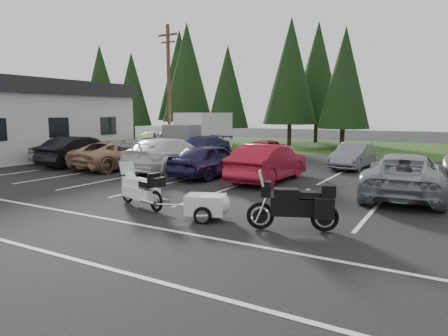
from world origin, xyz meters
TOP-DOWN VIEW (x-y plane):
  - ground at (0.00, 0.00)m, footprint 120.00×120.00m
  - grass_strip at (0.00, 24.00)m, footprint 80.00×16.00m
  - lake_water at (4.00, 55.00)m, footprint 70.00×50.00m
  - utility_pole at (-10.00, 12.00)m, footprint 1.60×0.26m
  - box_truck at (-8.00, 12.50)m, footprint 2.40×5.60m
  - stall_markings at (0.00, 2.00)m, footprint 32.00×16.00m
  - conifer_0 at (-28.00, 22.50)m, footprint 4.58×4.58m
  - conifer_1 at (-22.00, 21.20)m, footprint 3.96×3.96m
  - conifer_2 at (-16.00, 22.80)m, footprint 5.10×5.10m
  - conifer_3 at (-10.50, 21.40)m, footprint 3.87×3.87m
  - conifer_4 at (-5.00, 22.90)m, footprint 4.80×4.80m
  - conifer_5 at (0.00, 21.60)m, footprint 4.14×4.14m
  - conifer_back_a at (-20.00, 27.00)m, footprint 5.28×5.28m
  - conifer_back_b at (-4.00, 27.50)m, footprint 4.97×4.97m
  - car_near_0 at (-11.88, 4.47)m, footprint 1.75×4.14m
  - car_near_1 at (-9.95, 3.98)m, footprint 2.02×4.97m
  - car_near_2 at (-7.29, 4.14)m, footprint 2.51×5.23m
  - car_near_3 at (-4.28, 4.65)m, footprint 2.48×5.75m
  - car_near_4 at (-1.63, 4.18)m, footprint 2.23×4.60m
  - car_near_5 at (1.13, 4.32)m, footprint 1.74×4.82m
  - car_near_6 at (6.43, 3.75)m, footprint 2.84×5.53m
  - car_far_0 at (-9.83, 10.10)m, footprint 2.97×6.01m
  - car_far_1 at (-5.69, 9.52)m, footprint 2.14×5.02m
  - car_far_2 at (-1.70, 9.84)m, footprint 1.93×4.20m
  - car_far_3 at (3.34, 10.24)m, footprint 1.69×4.11m
  - touring_motorcycle at (-0.33, -1.96)m, footprint 2.57×1.41m
  - cargo_trailer at (2.18, -2.22)m, footprint 1.71×1.31m
  - adventure_motorcycle at (4.54, -1.99)m, footprint 2.60×1.74m

SIDE VIEW (x-z plane):
  - ground at x=0.00m, z-range 0.00..0.00m
  - lake_water at x=4.00m, z-range -0.01..0.01m
  - stall_markings at x=0.00m, z-range 0.00..0.01m
  - grass_strip at x=0.00m, z-range 0.00..0.01m
  - cargo_trailer at x=2.18m, z-range 0.00..0.70m
  - car_far_3 at x=3.34m, z-range 0.00..1.32m
  - touring_motorcycle at x=-0.33m, z-range 0.00..1.36m
  - car_near_0 at x=-11.88m, z-range 0.00..1.40m
  - car_far_2 at x=-1.70m, z-range 0.00..1.40m
  - car_near_2 at x=-7.29m, z-range 0.00..1.44m
  - car_far_1 at x=-5.69m, z-range 0.00..1.44m
  - car_near_6 at x=6.43m, z-range 0.00..1.49m
  - adventure_motorcycle at x=4.54m, z-range 0.00..1.50m
  - car_near_4 at x=-1.63m, z-range 0.00..1.51m
  - car_near_5 at x=1.13m, z-range 0.00..1.58m
  - car_near_1 at x=-9.95m, z-range 0.00..1.60m
  - car_far_0 at x=-9.83m, z-range 0.00..1.64m
  - car_near_3 at x=-4.28m, z-range 0.00..1.65m
  - box_truck at x=-8.00m, z-range 0.00..2.90m
  - utility_pole at x=-10.00m, z-range 0.20..9.20m
  - conifer_3 at x=-10.50m, z-range 0.76..9.78m
  - conifer_1 at x=-22.00m, z-range 0.78..10.00m
  - conifer_5 at x=0.00m, z-range 0.81..10.45m
  - conifer_0 at x=-28.00m, z-range 0.90..11.56m
  - conifer_4 at x=-5.00m, z-range 0.95..12.12m
  - conifer_back_b at x=-4.00m, z-range 0.98..12.56m
  - conifer_2 at x=-16.00m, z-range 1.01..12.90m
  - conifer_back_a at x=-20.00m, z-range 1.04..13.34m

